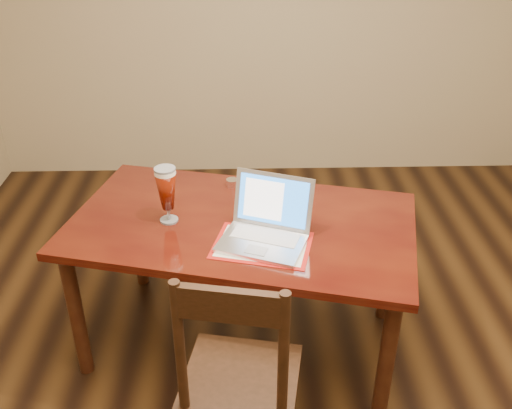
{
  "coord_description": "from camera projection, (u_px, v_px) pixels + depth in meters",
  "views": [
    {
      "loc": [
        -0.33,
        -1.82,
        2.13
      ],
      "look_at": [
        -0.26,
        0.43,
        0.84
      ],
      "focal_mm": 40.0,
      "sensor_mm": 36.0,
      "label": 1
    }
  ],
  "objects": [
    {
      "name": "dining_chair",
      "position": [
        239.0,
        381.0,
        2.15
      ],
      "size": [
        0.51,
        0.49,
        1.03
      ],
      "rotation": [
        0.0,
        0.0,
        -0.19
      ],
      "color": "#311A0D",
      "rests_on": "ground"
    },
    {
      "name": "room_shell",
      "position": [
        344.0,
        15.0,
        1.77
      ],
      "size": [
        4.51,
        5.01,
        2.71
      ],
      "color": "tan",
      "rests_on": "ground"
    },
    {
      "name": "ground",
      "position": [
        315.0,
        406.0,
        2.65
      ],
      "size": [
        5.0,
        5.0,
        0.0
      ],
      "primitive_type": "plane",
      "color": "black",
      "rests_on": "ground"
    },
    {
      "name": "dining_table",
      "position": [
        241.0,
        236.0,
        2.69
      ],
      "size": [
        1.75,
        1.25,
        1.02
      ],
      "rotation": [
        0.0,
        0.0,
        -0.25
      ],
      "color": "#4A1509",
      "rests_on": "ground"
    }
  ]
}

